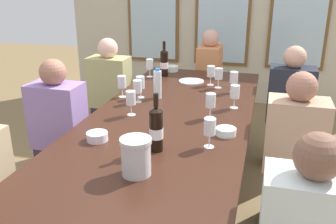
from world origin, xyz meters
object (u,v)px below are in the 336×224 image
at_px(dining_table, 169,125).
at_px(wine_glass_5, 122,83).
at_px(tasting_bowl_0, 226,131).
at_px(wine_glass_3, 211,72).
at_px(white_plate_0, 191,81).
at_px(wine_glass_7, 140,83).
at_px(tasting_bowl_1, 97,136).
at_px(wine_glass_1, 235,93).
at_px(tasting_bowl_2, 172,69).
at_px(seated_person_0, 60,136).
at_px(wine_glass_4, 210,127).
at_px(seated_person_6, 209,82).
at_px(wine_glass_9, 131,99).
at_px(seated_person_2, 110,98).
at_px(metal_pitcher, 136,156).
at_px(wine_glass_6, 137,88).
at_px(wine_glass_10, 150,64).
at_px(wine_bottle_1, 164,63).
at_px(wine_glass_8, 234,78).
at_px(seated_person_3, 288,112).
at_px(wine_glass_2, 219,74).
at_px(water_bottle, 158,84).
at_px(wine_glass_0, 211,102).
at_px(wine_bottle_0, 156,129).
at_px(seated_person_1, 293,158).

bearing_deg(dining_table, wine_glass_5, 144.19).
relative_size(tasting_bowl_0, wine_glass_3, 0.71).
height_order(white_plate_0, wine_glass_7, wine_glass_7).
xyz_separation_m(tasting_bowl_1, wine_glass_1, (0.72, 0.79, 0.09)).
xyz_separation_m(tasting_bowl_2, seated_person_0, (-0.53, -1.32, -0.24)).
bearing_deg(wine_glass_4, seated_person_6, 99.09).
height_order(wine_glass_4, wine_glass_9, same).
distance_m(tasting_bowl_1, seated_person_2, 1.49).
xyz_separation_m(metal_pitcher, seated_person_6, (-0.05, 2.52, -0.31)).
xyz_separation_m(wine_glass_6, wine_glass_10, (-0.14, 0.75, 0.00)).
height_order(wine_glass_9, wine_glass_10, same).
xyz_separation_m(wine_glass_3, seated_person_6, (-0.15, 0.86, -0.34)).
relative_size(dining_table, wine_glass_10, 15.91).
distance_m(wine_bottle_1, wine_glass_8, 0.78).
height_order(seated_person_2, seated_person_6, same).
xyz_separation_m(wine_glass_1, seated_person_6, (-0.41, 1.42, -0.33)).
distance_m(wine_glass_3, seated_person_2, 1.04).
bearing_deg(wine_glass_4, seated_person_3, 69.55).
bearing_deg(wine_glass_2, seated_person_6, 103.55).
distance_m(water_bottle, wine_glass_5, 0.28).
height_order(dining_table, seated_person_6, seated_person_6).
distance_m(wine_glass_6, seated_person_6, 1.55).
height_order(wine_glass_10, seated_person_6, seated_person_6).
distance_m(wine_bottle_1, water_bottle, 0.69).
bearing_deg(wine_glass_3, wine_bottle_1, 157.54).
height_order(wine_glass_4, seated_person_0, seated_person_0).
xyz_separation_m(water_bottle, seated_person_6, (0.20, 1.34, -0.33)).
height_order(tasting_bowl_2, wine_glass_0, wine_glass_0).
bearing_deg(wine_bottle_0, wine_glass_8, 76.20).
height_order(wine_glass_5, seated_person_0, seated_person_0).
bearing_deg(seated_person_2, wine_glass_8, -8.84).
xyz_separation_m(wine_bottle_0, wine_glass_7, (-0.40, 0.87, -0.01)).
bearing_deg(water_bottle, wine_glass_3, 53.86).
height_order(tasting_bowl_1, wine_glass_9, wine_glass_9).
relative_size(dining_table, white_plate_0, 12.08).
xyz_separation_m(dining_table, wine_bottle_1, (-0.34, 1.07, 0.19)).
xyz_separation_m(wine_glass_6, wine_glass_8, (0.68, 0.46, 0.00)).
bearing_deg(wine_bottle_1, wine_glass_6, -88.66).
bearing_deg(metal_pitcher, white_plate_0, 92.84).
height_order(wine_glass_2, seated_person_6, seated_person_6).
height_order(metal_pitcher, wine_glass_5, metal_pitcher).
relative_size(wine_glass_6, wine_glass_9, 1.00).
bearing_deg(tasting_bowl_0, wine_glass_5, 148.84).
bearing_deg(wine_glass_5, seated_person_6, 70.97).
xyz_separation_m(wine_glass_7, seated_person_1, (1.17, -0.34, -0.33)).
distance_m(wine_glass_7, seated_person_1, 1.26).
distance_m(wine_glass_2, seated_person_6, 1.02).
xyz_separation_m(wine_glass_6, wine_glass_9, (0.05, -0.27, 0.00)).
xyz_separation_m(wine_glass_5, wine_glass_7, (0.15, 0.02, -0.00)).
relative_size(white_plate_0, tasting_bowl_2, 1.83).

